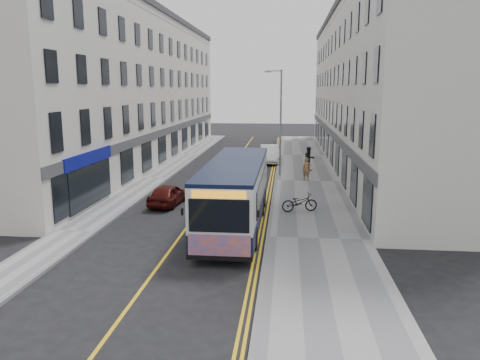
% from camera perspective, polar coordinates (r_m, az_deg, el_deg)
% --- Properties ---
extents(ground, '(140.00, 140.00, 0.00)m').
position_cam_1_polar(ground, '(22.75, -6.60, -5.89)').
color(ground, black).
rests_on(ground, ground).
extents(pavement_east, '(4.50, 64.00, 0.12)m').
position_cam_1_polar(pavement_east, '(33.91, 8.18, -0.18)').
color(pavement_east, gray).
rests_on(pavement_east, ground).
extents(pavement_west, '(2.00, 64.00, 0.12)m').
position_cam_1_polar(pavement_west, '(35.26, -10.40, 0.18)').
color(pavement_west, gray).
rests_on(pavement_west, ground).
extents(kerb_east, '(0.18, 64.00, 0.13)m').
position_cam_1_polar(kerb_east, '(33.89, 4.38, -0.10)').
color(kerb_east, slate).
rests_on(kerb_east, ground).
extents(kerb_west, '(0.18, 64.00, 0.13)m').
position_cam_1_polar(kerb_west, '(35.00, -8.83, 0.16)').
color(kerb_west, slate).
rests_on(kerb_west, ground).
extents(road_centre_line, '(0.12, 64.00, 0.01)m').
position_cam_1_polar(road_centre_line, '(34.23, -2.33, -0.07)').
color(road_centre_line, yellow).
rests_on(road_centre_line, ground).
extents(road_dbl_yellow_inner, '(0.10, 64.00, 0.01)m').
position_cam_1_polar(road_dbl_yellow_inner, '(33.91, 3.62, -0.19)').
color(road_dbl_yellow_inner, yellow).
rests_on(road_dbl_yellow_inner, ground).
extents(road_dbl_yellow_outer, '(0.10, 64.00, 0.01)m').
position_cam_1_polar(road_dbl_yellow_outer, '(33.91, 3.96, -0.19)').
color(road_dbl_yellow_outer, yellow).
rests_on(road_dbl_yellow_outer, ground).
extents(terrace_east, '(6.00, 46.00, 13.00)m').
position_cam_1_polar(terrace_east, '(42.78, 15.11, 10.54)').
color(terrace_east, silver).
rests_on(terrace_east, ground).
extents(terrace_west, '(6.00, 46.00, 13.00)m').
position_cam_1_polar(terrace_west, '(44.43, -12.48, 10.67)').
color(terrace_west, silver).
rests_on(terrace_west, ground).
extents(streetlamp, '(1.32, 0.18, 8.00)m').
position_cam_1_polar(streetlamp, '(35.32, 4.85, 7.41)').
color(streetlamp, gray).
rests_on(streetlamp, ground).
extents(city_bus, '(2.57, 11.01, 3.20)m').
position_cam_1_polar(city_bus, '(22.49, -0.55, -1.40)').
color(city_bus, black).
rests_on(city_bus, ground).
extents(bicycle, '(2.04, 1.15, 1.02)m').
position_cam_1_polar(bicycle, '(25.25, 7.27, -2.72)').
color(bicycle, black).
rests_on(bicycle, pavement_east).
extents(pedestrian_near, '(0.71, 0.61, 1.66)m').
position_cam_1_polar(pedestrian_near, '(33.88, 8.10, 1.34)').
color(pedestrian_near, '#986D45').
rests_on(pedestrian_near, pavement_east).
extents(pedestrian_far, '(1.17, 1.08, 1.94)m').
position_cam_1_polar(pedestrian_far, '(37.85, 8.42, 2.56)').
color(pedestrian_far, black).
rests_on(pedestrian_far, pavement_east).
extents(car_white, '(1.93, 4.85, 1.57)m').
position_cam_1_polar(car_white, '(42.61, 3.63, 3.19)').
color(car_white, white).
rests_on(car_white, ground).
extents(car_maroon, '(1.89, 3.80, 1.24)m').
position_cam_1_polar(car_maroon, '(27.28, -8.73, -1.74)').
color(car_maroon, '#460D0B').
rests_on(car_maroon, ground).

